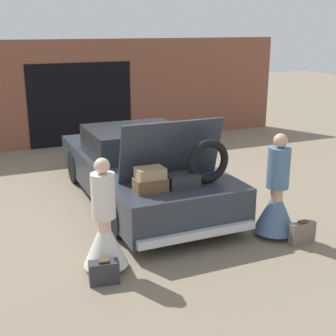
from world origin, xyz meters
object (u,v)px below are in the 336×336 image
object	(u,v)px
suitcase_beside_left_person	(104,272)
car	(140,168)
person_left	(105,231)
person_right	(276,200)
suitcase_beside_right_person	(302,233)

from	to	relation	value
suitcase_beside_left_person	car	bearing A→B (deg)	61.01
car	person_left	bearing A→B (deg)	-120.16
person_left	person_right	xyz separation A→B (m)	(2.70, -0.00, 0.02)
car	suitcase_beside_left_person	size ratio (longest dim) A/B	11.94
person_left	suitcase_beside_right_person	bearing A→B (deg)	84.89
person_right	person_left	bearing A→B (deg)	81.95
person_left	suitcase_beside_left_person	world-z (taller)	person_left
person_left	person_right	size ratio (longest dim) A/B	0.96
person_left	car	bearing A→B (deg)	152.93
person_left	suitcase_beside_left_person	bearing A→B (deg)	-16.92
car	person_left	xyz separation A→B (m)	(-1.35, -2.32, -0.05)
suitcase_beside_left_person	suitcase_beside_right_person	size ratio (longest dim) A/B	0.99
car	suitcase_beside_left_person	bearing A→B (deg)	-118.99
suitcase_beside_left_person	person_left	bearing A→B (deg)	69.99
person_left	person_right	world-z (taller)	person_right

